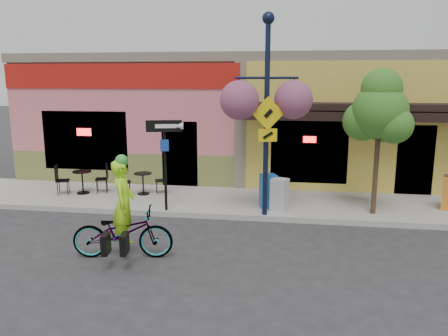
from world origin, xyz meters
name	(u,v)px	position (x,y,z in m)	size (l,w,h in m)	color
ground	(264,228)	(0.00, 0.00, 0.00)	(90.00, 90.00, 0.00)	#2D2D30
sidewalk	(268,203)	(0.00, 2.00, 0.07)	(24.00, 3.00, 0.15)	#9E9B93
curb	(265,218)	(0.00, 0.55, 0.07)	(24.00, 0.12, 0.15)	#A8A59E
building	(276,114)	(0.00, 7.50, 2.25)	(18.20, 8.20, 4.50)	#D06771
bicycle	(123,232)	(-2.78, -2.26, 0.54)	(0.72, 2.07, 1.09)	maroon
cyclist_rider	(124,215)	(-2.73, -2.26, 0.91)	(0.67, 0.44, 1.83)	#ADFF1A
lamp_post	(266,117)	(-0.02, 0.65, 2.71)	(1.63, 0.65, 5.12)	black
one_way_sign	(165,166)	(-2.69, 0.65, 1.38)	(0.94, 0.20, 2.46)	black
cafe_set_left	(82,179)	(-5.75, 1.97, 0.61)	(1.54, 0.77, 0.93)	black
cafe_set_right	(143,180)	(-3.86, 2.15, 0.59)	(1.46, 0.73, 0.88)	black
newspaper_box_blue	(268,191)	(0.04, 1.29, 0.62)	(0.42, 0.38, 0.94)	#1B5DA3
newspaper_box_grey	(279,195)	(0.36, 1.04, 0.60)	(0.42, 0.38, 0.89)	#BABABA
street_tree	(378,142)	(2.83, 1.18, 2.07)	(1.49, 1.49, 3.83)	#3D7A26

